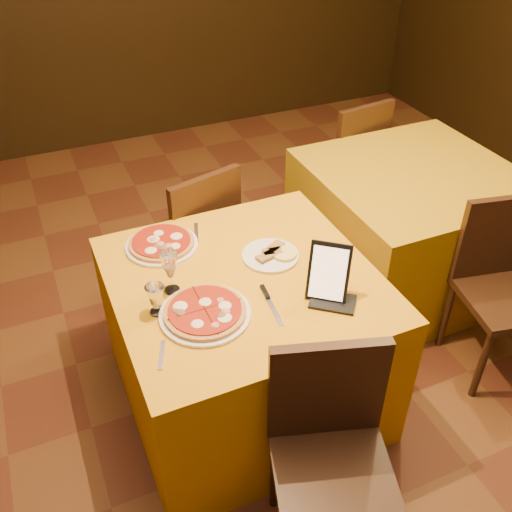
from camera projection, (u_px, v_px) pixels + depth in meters
name	position (u px, v px, depth m)	size (l,w,h in m)	color
floor	(274.00, 447.00, 2.62)	(6.00, 7.00, 0.01)	#5E2D19
main_table	(244.00, 340.00, 2.64)	(1.10, 1.10, 0.75)	orange
side_table	(408.00, 228.00, 3.39)	(1.10, 1.10, 0.75)	#AF830B
chair_main_near	(334.00, 476.00, 2.00)	(0.43, 0.43, 0.91)	black
chair_main_far	(189.00, 236.00, 3.18)	(0.40, 0.40, 0.91)	black
chair_side_near	(508.00, 298.00, 2.76)	(0.39, 0.39, 0.91)	#311B0F
chair_side_far	(342.00, 160.00, 3.92)	(0.36, 0.36, 0.91)	black
pizza_near	(205.00, 313.00, 2.22)	(0.36, 0.36, 0.03)	white
pizza_far	(162.00, 244.00, 2.59)	(0.33, 0.33, 0.03)	white
cutlet_dish	(270.00, 255.00, 2.53)	(0.25, 0.25, 0.03)	white
wine_glass	(170.00, 272.00, 2.29)	(0.07, 0.07, 0.19)	#D2B677
water_glass	(156.00, 300.00, 2.20)	(0.06, 0.06, 0.13)	white
tablet	(329.00, 272.00, 2.25)	(0.16, 0.01, 0.24)	black
knife	(272.00, 306.00, 2.27)	(0.23, 0.02, 0.01)	#B2B1B8
fork_near	(162.00, 355.00, 2.06)	(0.14, 0.02, 0.01)	#B0B0B7
fork_far	(196.00, 233.00, 2.68)	(0.16, 0.02, 0.01)	silver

